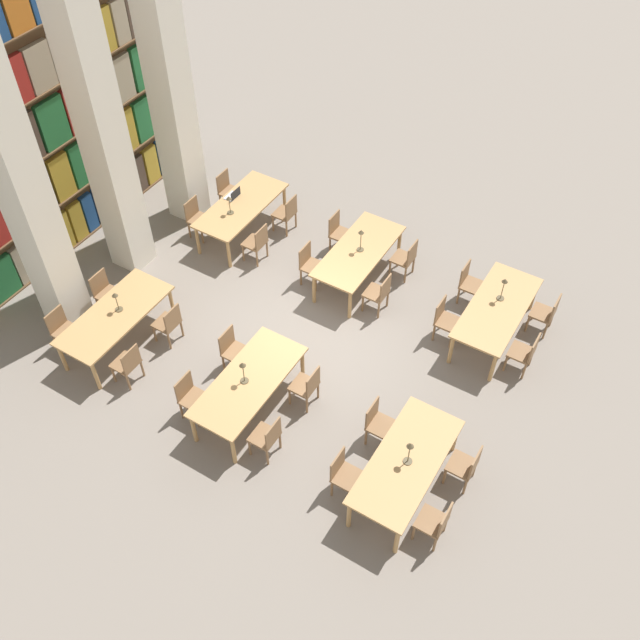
% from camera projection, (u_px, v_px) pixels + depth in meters
% --- Properties ---
extents(ground_plane, '(40.00, 40.00, 0.00)m').
position_uv_depth(ground_plane, '(307.00, 339.00, 13.13)').
color(ground_plane, gray).
extents(bookshelf_bank, '(7.04, 0.35, 5.50)m').
position_uv_depth(bookshelf_bank, '(47.00, 124.00, 13.10)').
color(bookshelf_bank, brown).
rests_on(bookshelf_bank, ground_plane).
extents(pillar_left, '(0.64, 0.64, 6.00)m').
position_uv_depth(pillar_left, '(22.00, 187.00, 11.32)').
color(pillar_left, silver).
rests_on(pillar_left, ground_plane).
extents(pillar_center, '(0.64, 0.64, 6.00)m').
position_uv_depth(pillar_center, '(102.00, 132.00, 12.37)').
color(pillar_center, silver).
rests_on(pillar_center, ground_plane).
extents(pillar_right, '(0.64, 0.64, 6.00)m').
position_uv_depth(pillar_right, '(169.00, 85.00, 13.43)').
color(pillar_right, silver).
rests_on(pillar_right, ground_plane).
extents(reading_table_0, '(2.18, 0.94, 0.74)m').
position_uv_depth(reading_table_0, '(406.00, 463.00, 10.59)').
color(reading_table_0, tan).
rests_on(reading_table_0, ground_plane).
extents(chair_0, '(0.42, 0.40, 0.86)m').
position_uv_depth(chair_0, '(436.00, 522.00, 10.17)').
color(chair_0, olive).
rests_on(chair_0, ground_plane).
extents(chair_1, '(0.42, 0.40, 0.86)m').
position_uv_depth(chair_1, '(344.00, 474.00, 10.70)').
color(chair_1, olive).
rests_on(chair_1, ground_plane).
extents(chair_2, '(0.42, 0.40, 0.86)m').
position_uv_depth(chair_2, '(466.00, 466.00, 10.79)').
color(chair_2, olive).
rests_on(chair_2, ground_plane).
extents(chair_3, '(0.42, 0.40, 0.86)m').
position_uv_depth(chair_3, '(378.00, 422.00, 11.32)').
color(chair_3, olive).
rests_on(chair_3, ground_plane).
extents(desk_lamp_0, '(0.14, 0.14, 0.47)m').
position_uv_depth(desk_lamp_0, '(410.00, 450.00, 10.28)').
color(desk_lamp_0, brown).
rests_on(desk_lamp_0, reading_table_0).
extents(reading_table_1, '(2.18, 0.94, 0.74)m').
position_uv_depth(reading_table_1, '(497.00, 309.00, 12.71)').
color(reading_table_1, tan).
rests_on(reading_table_1, ground_plane).
extents(chair_4, '(0.42, 0.40, 0.86)m').
position_uv_depth(chair_4, '(525.00, 352.00, 12.30)').
color(chair_4, olive).
rests_on(chair_4, ground_plane).
extents(chair_5, '(0.42, 0.40, 0.86)m').
position_uv_depth(chair_5, '(445.00, 319.00, 12.83)').
color(chair_5, olive).
rests_on(chair_5, ground_plane).
extents(chair_6, '(0.42, 0.40, 0.86)m').
position_uv_depth(chair_6, '(546.00, 313.00, 12.94)').
color(chair_6, olive).
rests_on(chair_6, ground_plane).
extents(chair_7, '(0.42, 0.40, 0.86)m').
position_uv_depth(chair_7, '(469.00, 282.00, 13.47)').
color(chair_7, olive).
rests_on(chair_7, ground_plane).
extents(desk_lamp_1, '(0.14, 0.14, 0.49)m').
position_uv_depth(desk_lamp_1, '(504.00, 286.00, 12.55)').
color(desk_lamp_1, brown).
rests_on(desk_lamp_1, reading_table_1).
extents(reading_table_2, '(2.18, 0.94, 0.74)m').
position_uv_depth(reading_table_2, '(249.00, 383.00, 11.59)').
color(reading_table_2, tan).
rests_on(reading_table_2, ground_plane).
extents(chair_8, '(0.42, 0.40, 0.86)m').
position_uv_depth(chair_8, '(267.00, 437.00, 11.14)').
color(chair_8, olive).
rests_on(chair_8, ground_plane).
extents(chair_9, '(0.42, 0.40, 0.86)m').
position_uv_depth(chair_9, '(191.00, 396.00, 11.67)').
color(chair_9, olive).
rests_on(chair_9, ground_plane).
extents(chair_10, '(0.42, 0.40, 0.86)m').
position_uv_depth(chair_10, '(307.00, 386.00, 11.82)').
color(chair_10, olive).
rests_on(chair_10, ground_plane).
extents(chair_11, '(0.42, 0.40, 0.86)m').
position_uv_depth(chair_11, '(233.00, 349.00, 12.35)').
color(chair_11, olive).
rests_on(chair_11, ground_plane).
extents(desk_lamp_2, '(0.14, 0.14, 0.47)m').
position_uv_depth(desk_lamp_2, '(243.00, 369.00, 11.30)').
color(desk_lamp_2, brown).
rests_on(desk_lamp_2, reading_table_2).
extents(reading_table_3, '(2.18, 0.94, 0.74)m').
position_uv_depth(reading_table_3, '(359.00, 253.00, 13.72)').
color(reading_table_3, tan).
rests_on(reading_table_3, ground_plane).
extents(chair_12, '(0.42, 0.40, 0.86)m').
position_uv_depth(chair_12, '(379.00, 293.00, 13.28)').
color(chair_12, olive).
rests_on(chair_12, ground_plane).
extents(chair_13, '(0.42, 0.40, 0.86)m').
position_uv_depth(chair_13, '(310.00, 264.00, 13.81)').
color(chair_13, olive).
rests_on(chair_13, ground_plane).
extents(chair_14, '(0.42, 0.40, 0.86)m').
position_uv_depth(chair_14, '(406.00, 258.00, 13.93)').
color(chair_14, olive).
rests_on(chair_14, ground_plane).
extents(chair_15, '(0.42, 0.40, 0.86)m').
position_uv_depth(chair_15, '(339.00, 232.00, 14.46)').
color(chair_15, olive).
rests_on(chair_15, ground_plane).
extents(desk_lamp_3, '(0.14, 0.14, 0.49)m').
position_uv_depth(desk_lamp_3, '(361.00, 237.00, 13.42)').
color(desk_lamp_3, brown).
rests_on(desk_lamp_3, reading_table_3).
extents(reading_table_4, '(2.18, 0.94, 0.74)m').
position_uv_depth(reading_table_4, '(115.00, 317.00, 12.59)').
color(reading_table_4, tan).
rests_on(reading_table_4, ground_plane).
extents(chair_16, '(0.42, 0.40, 0.86)m').
position_uv_depth(chair_16, '(128.00, 363.00, 12.14)').
color(chair_16, olive).
rests_on(chair_16, ground_plane).
extents(chair_17, '(0.42, 0.40, 0.86)m').
position_uv_depth(chair_17, '(63.00, 329.00, 12.67)').
color(chair_17, olive).
rests_on(chair_17, ground_plane).
extents(chair_18, '(0.42, 0.40, 0.86)m').
position_uv_depth(chair_18, '(169.00, 323.00, 12.77)').
color(chair_18, olive).
rests_on(chair_18, ground_plane).
extents(chair_19, '(0.42, 0.40, 0.86)m').
position_uv_depth(chair_19, '(106.00, 292.00, 13.30)').
color(chair_19, olive).
rests_on(chair_19, ground_plane).
extents(desk_lamp_4, '(0.14, 0.14, 0.42)m').
position_uv_depth(desk_lamp_4, '(116.00, 299.00, 12.40)').
color(desk_lamp_4, brown).
rests_on(desk_lamp_4, reading_table_4).
extents(reading_table_5, '(2.18, 0.94, 0.74)m').
position_uv_depth(reading_table_5, '(241.00, 207.00, 14.67)').
color(reading_table_5, tan).
rests_on(reading_table_5, ground_plane).
extents(chair_20, '(0.42, 0.40, 0.86)m').
position_uv_depth(chair_20, '(257.00, 242.00, 14.24)').
color(chair_20, olive).
rests_on(chair_20, ground_plane).
extents(chair_21, '(0.42, 0.40, 0.86)m').
position_uv_depth(chair_21, '(197.00, 217.00, 14.77)').
color(chair_21, olive).
rests_on(chair_21, ground_plane).
extents(chair_22, '(0.42, 0.40, 0.86)m').
position_uv_depth(chair_22, '(287.00, 213.00, 14.87)').
color(chair_22, olive).
rests_on(chair_22, ground_plane).
extents(chair_23, '(0.42, 0.40, 0.86)m').
position_uv_depth(chair_23, '(228.00, 190.00, 15.40)').
color(chair_23, olive).
rests_on(chair_23, ground_plane).
extents(desk_lamp_5, '(0.14, 0.14, 0.42)m').
position_uv_depth(desk_lamp_5, '(229.00, 202.00, 14.22)').
color(desk_lamp_5, brown).
rests_on(desk_lamp_5, reading_table_5).
extents(laptop, '(0.32, 0.22, 0.21)m').
position_uv_depth(laptop, '(233.00, 195.00, 14.75)').
color(laptop, silver).
rests_on(laptop, reading_table_5).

